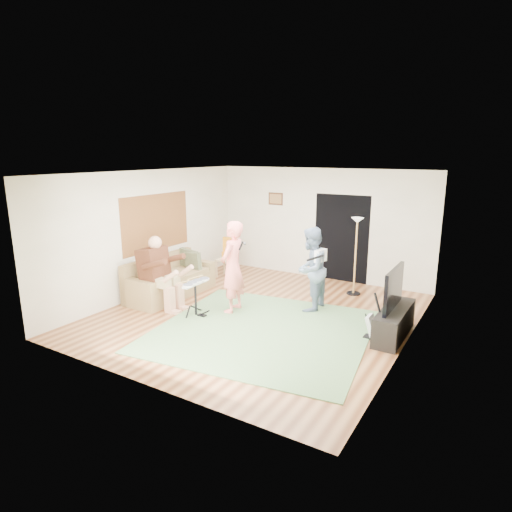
{
  "coord_description": "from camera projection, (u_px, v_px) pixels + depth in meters",
  "views": [
    {
      "loc": [
        3.98,
        -6.7,
        3.06
      ],
      "look_at": [
        -0.22,
        0.3,
        1.08
      ],
      "focal_mm": 30.0,
      "sensor_mm": 36.0,
      "label": 1
    }
  ],
  "objects": [
    {
      "name": "floor",
      "position": [
        258.0,
        314.0,
        8.29
      ],
      "size": [
        6.0,
        6.0,
        0.0
      ],
      "primitive_type": "plane",
      "color": "brown",
      "rests_on": "ground"
    },
    {
      "name": "walls",
      "position": [
        258.0,
        246.0,
        7.98
      ],
      "size": [
        5.5,
        6.0,
        2.7
      ],
      "primitive_type": null,
      "color": "silver",
      "rests_on": "floor"
    },
    {
      "name": "ceiling",
      "position": [
        258.0,
        173.0,
        7.66
      ],
      "size": [
        6.0,
        6.0,
        0.0
      ],
      "primitive_type": "plane",
      "rotation": [
        3.14,
        0.0,
        0.0
      ],
      "color": "white",
      "rests_on": "walls"
    },
    {
      "name": "window_blinds",
      "position": [
        156.0,
        222.0,
        9.47
      ],
      "size": [
        0.0,
        2.05,
        2.05
      ],
      "primitive_type": "plane",
      "rotation": [
        1.57,
        0.0,
        1.57
      ],
      "color": "brown",
      "rests_on": "walls"
    },
    {
      "name": "doorway",
      "position": [
        341.0,
        238.0,
        10.26
      ],
      "size": [
        2.1,
        0.0,
        2.1
      ],
      "primitive_type": "plane",
      "rotation": [
        1.57,
        0.0,
        0.0
      ],
      "color": "black",
      "rests_on": "walls"
    },
    {
      "name": "picture_frame",
      "position": [
        276.0,
        199.0,
        10.96
      ],
      "size": [
        0.42,
        0.03,
        0.32
      ],
      "primitive_type": "cube",
      "color": "#3F2314",
      "rests_on": "walls"
    },
    {
      "name": "area_rug",
      "position": [
        263.0,
        330.0,
        7.53
      ],
      "size": [
        4.02,
        3.91,
        0.02
      ],
      "primitive_type": "cube",
      "rotation": [
        0.0,
        0.0,
        0.14
      ],
      "color": "#547B4B",
      "rests_on": "floor"
    },
    {
      "name": "sofa",
      "position": [
        168.0,
        283.0,
        9.37
      ],
      "size": [
        0.86,
        2.09,
        0.85
      ],
      "color": "olive",
      "rests_on": "floor"
    },
    {
      "name": "drummer",
      "position": [
        162.0,
        280.0,
        8.55
      ],
      "size": [
        0.95,
        0.53,
        1.46
      ],
      "color": "#4B2415",
      "rests_on": "sofa"
    },
    {
      "name": "drum_kit",
      "position": [
        196.0,
        300.0,
        8.18
      ],
      "size": [
        0.38,
        0.68,
        0.7
      ],
      "color": "black",
      "rests_on": "floor"
    },
    {
      "name": "singer",
      "position": [
        233.0,
        267.0,
        8.26
      ],
      "size": [
        0.5,
        0.7,
        1.8
      ],
      "primitive_type": "imported",
      "rotation": [
        0.0,
        0.0,
        -1.46
      ],
      "color": "#FE756E",
      "rests_on": "floor"
    },
    {
      "name": "microphone",
      "position": [
        241.0,
        246.0,
        8.06
      ],
      "size": [
        0.06,
        0.06,
        0.24
      ],
      "primitive_type": null,
      "color": "black",
      "rests_on": "singer"
    },
    {
      "name": "guitarist",
      "position": [
        311.0,
        269.0,
        8.37
      ],
      "size": [
        0.65,
        0.82,
        1.66
      ],
      "primitive_type": "imported",
      "rotation": [
        0.0,
        0.0,
        -1.55
      ],
      "color": "slate",
      "rests_on": "floor"
    },
    {
      "name": "guitar_held",
      "position": [
        321.0,
        256.0,
        8.2
      ],
      "size": [
        0.23,
        0.61,
        0.26
      ],
      "primitive_type": null,
      "rotation": [
        0.0,
        0.0,
        -0.18
      ],
      "color": "white",
      "rests_on": "guitarist"
    },
    {
      "name": "guitar_spare",
      "position": [
        372.0,
        325.0,
        7.18
      ],
      "size": [
        0.29,
        0.26,
        0.81
      ],
      "color": "black",
      "rests_on": "floor"
    },
    {
      "name": "torchiere_lamp",
      "position": [
        356.0,
        242.0,
        9.22
      ],
      "size": [
        0.31,
        0.31,
        1.71
      ],
      "color": "black",
      "rests_on": "floor"
    },
    {
      "name": "dining_chair",
      "position": [
        227.0,
        263.0,
        10.77
      ],
      "size": [
        0.42,
        0.44,
        0.97
      ],
      "rotation": [
        0.0,
        0.0,
        0.02
      ],
      "color": "beige",
      "rests_on": "floor"
    },
    {
      "name": "tv_cabinet",
      "position": [
        394.0,
        322.0,
        7.26
      ],
      "size": [
        0.4,
        1.4,
        0.5
      ],
      "primitive_type": "cube",
      "color": "black",
      "rests_on": "floor"
    },
    {
      "name": "television",
      "position": [
        394.0,
        288.0,
        7.14
      ],
      "size": [
        0.06,
        1.07,
        0.7
      ],
      "primitive_type": "cube",
      "color": "black",
      "rests_on": "tv_cabinet"
    }
  ]
}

